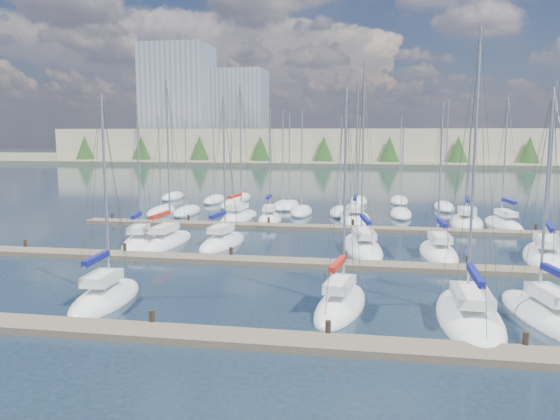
% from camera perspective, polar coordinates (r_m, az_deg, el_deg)
% --- Properties ---
extents(ground, '(400.00, 400.00, 0.00)m').
position_cam_1_polar(ground, '(80.29, 5.56, 1.71)').
color(ground, '#1D2B3A').
rests_on(ground, ground).
extents(dock_near, '(44.00, 1.93, 1.10)m').
position_cam_1_polar(dock_near, '(23.99, -4.97, -13.18)').
color(dock_near, '#6B5E4C').
rests_on(dock_near, ground).
extents(dock_mid, '(44.00, 1.93, 1.10)m').
position_cam_1_polar(dock_mid, '(37.10, 0.53, -5.46)').
color(dock_mid, '#6B5E4C').
rests_on(dock_mid, ground).
extents(dock_far, '(44.00, 1.93, 1.10)m').
position_cam_1_polar(dock_far, '(50.69, 3.06, -1.80)').
color(dock_far, '#6B5E4C').
rests_on(dock_far, ground).
extents(sailboat_d, '(3.23, 7.29, 11.81)m').
position_cam_1_polar(sailboat_d, '(28.19, 6.36, -9.83)').
color(sailboat_d, white).
rests_on(sailboat_d, ground).
extents(sailboat_p, '(3.04, 8.94, 14.94)m').
position_cam_1_polar(sailboat_p, '(55.70, 7.87, -0.94)').
color(sailboat_p, white).
rests_on(sailboat_p, ground).
extents(sailboat_q, '(4.27, 9.24, 12.81)m').
position_cam_1_polar(sailboat_q, '(56.44, 18.89, -1.20)').
color(sailboat_q, white).
rests_on(sailboat_q, ground).
extents(sailboat_i, '(2.78, 8.48, 13.71)m').
position_cam_1_polar(sailboat_i, '(44.61, -11.72, -3.27)').
color(sailboat_i, white).
rests_on(sailboat_i, ground).
extents(sailboat_j, '(3.31, 7.47, 12.37)m').
position_cam_1_polar(sailboat_j, '(43.71, -6.03, -3.39)').
color(sailboat_j, white).
rests_on(sailboat_j, ground).
extents(sailboat_r, '(3.44, 8.05, 12.90)m').
position_cam_1_polar(sailboat_r, '(56.12, 22.33, -1.40)').
color(sailboat_r, white).
rests_on(sailboat_r, ground).
extents(sailboat_m, '(4.77, 10.00, 13.21)m').
position_cam_1_polar(sailboat_m, '(43.04, 26.01, -4.37)').
color(sailboat_m, white).
rests_on(sailboat_m, ground).
extents(sailboat_n, '(3.62, 8.35, 14.55)m').
position_cam_1_polar(sailboat_n, '(56.42, -4.31, -0.76)').
color(sailboat_n, white).
rests_on(sailboat_n, ground).
extents(sailboat_h, '(3.67, 6.85, 11.27)m').
position_cam_1_polar(sailboat_h, '(44.70, -14.43, -3.35)').
color(sailboat_h, white).
rests_on(sailboat_h, ground).
extents(sailboat_l, '(2.91, 7.76, 11.74)m').
position_cam_1_polar(sailboat_l, '(41.52, 16.22, -4.29)').
color(sailboat_l, white).
rests_on(sailboat_l, ground).
extents(sailboat_f, '(3.82, 8.33, 11.68)m').
position_cam_1_polar(sailboat_f, '(29.32, 25.98, -9.93)').
color(sailboat_f, white).
rests_on(sailboat_f, ground).
extents(sailboat_e, '(3.08, 9.18, 14.37)m').
position_cam_1_polar(sailboat_e, '(27.85, 19.16, -10.49)').
color(sailboat_e, white).
rests_on(sailboat_e, ground).
extents(sailboat_o, '(2.72, 6.33, 11.94)m').
position_cam_1_polar(sailboat_o, '(55.22, -1.08, -0.93)').
color(sailboat_o, white).
rests_on(sailboat_o, ground).
extents(sailboat_k, '(4.23, 10.27, 14.90)m').
position_cam_1_polar(sailboat_k, '(42.23, 8.61, -3.84)').
color(sailboat_k, white).
rests_on(sailboat_k, ground).
extents(sailboat_c, '(2.84, 6.85, 11.55)m').
position_cam_1_polar(sailboat_c, '(30.58, -17.77, -8.75)').
color(sailboat_c, white).
rests_on(sailboat_c, ground).
extents(distant_boats, '(36.93, 20.75, 13.30)m').
position_cam_1_polar(distant_boats, '(64.72, 0.66, 0.48)').
color(distant_boats, '#9EA0A5').
rests_on(distant_boats, ground).
extents(shoreline, '(400.00, 60.00, 38.00)m').
position_cam_1_polar(shoreline, '(170.44, 3.34, 7.59)').
color(shoreline, '#666B51').
rests_on(shoreline, ground).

